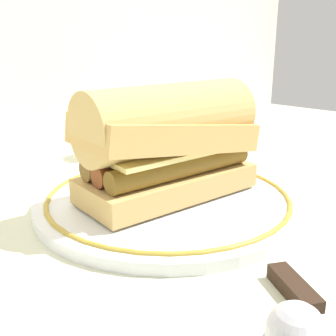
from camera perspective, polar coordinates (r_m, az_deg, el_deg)
The scene contains 5 objects.
ground_plane at distance 0.45m, azimuth 2.02°, elevation -6.67°, with size 1.50×1.50×0.00m, color beige.
plate at distance 0.47m, azimuth 0.00°, elevation -4.32°, with size 0.29×0.29×0.01m.
sausage_sandwich at distance 0.45m, azimuth 0.00°, elevation 3.81°, with size 0.21×0.11×0.12m.
drinking_glass at distance 0.67m, azimuth -5.53°, elevation 5.58°, with size 0.06×0.06×0.11m.
butter_knife at distance 0.31m, azimuth 20.21°, elevation -18.93°, with size 0.10×0.14×0.01m.
Camera 1 is at (-0.30, -0.27, 0.18)m, focal length 44.64 mm.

